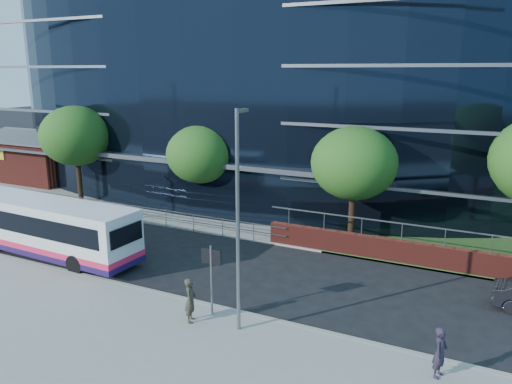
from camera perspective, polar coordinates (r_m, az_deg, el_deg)
The scene contains 17 objects.
ground at distance 23.69m, azimuth -12.45°, elevation -9.87°, with size 200.00×200.00×0.00m, color black.
pavement_near at distance 20.43m, azimuth -21.49°, elevation -14.33°, with size 80.00×8.00×0.15m, color gray.
kerb at distance 22.97m, azimuth -14.04°, elevation -10.53°, with size 80.00×0.25×0.16m, color gray.
yellow_line_outer at distance 23.13m, azimuth -13.71°, elevation -10.53°, with size 80.00×0.08×0.01m, color gold.
yellow_line_inner at distance 23.24m, azimuth -13.47°, elevation -10.40°, with size 80.00×0.08×0.01m, color gold.
far_forecourt at distance 35.39m, azimuth -9.00°, elevation -1.68°, with size 50.00×8.00×0.10m, color gray.
glass_office at distance 41.66m, azimuth 0.88°, elevation 11.88°, with size 44.00×23.10×16.00m.
brick_pavilion at distance 47.53m, azimuth -23.31°, elevation 3.64°, with size 8.60×6.66×4.40m.
guard_railings at distance 33.41m, azimuth -15.81°, elevation -1.59°, with size 24.00×0.05×1.10m.
street_sign at distance 19.24m, azimuth -5.14°, elevation -8.33°, with size 0.85×0.09×2.80m.
tree_far_a at distance 37.51m, azimuth -19.90°, elevation 6.04°, with size 4.95×4.95×6.98m.
tree_far_b at distance 31.64m, azimuth -6.39°, elevation 4.29°, with size 4.29×4.29×6.05m.
tree_far_c at distance 27.09m, azimuth 11.15°, elevation 3.22°, with size 4.62×4.62×6.51m.
streetlight_east at distance 17.29m, azimuth -2.06°, elevation -2.81°, with size 0.15×0.77×8.00m.
city_bus at distance 27.65m, azimuth -22.65°, elevation -3.76°, with size 10.88×2.86×2.92m.
pedestrian at distance 16.98m, azimuth 20.31°, elevation -16.82°, with size 0.60×0.39×1.64m, color #272030.
pedestrian_b at distance 19.21m, azimuth -7.49°, elevation -12.15°, with size 0.63×0.41×1.73m, color #333124.
Camera 1 is at (13.90, -16.74, 9.37)m, focal length 35.00 mm.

